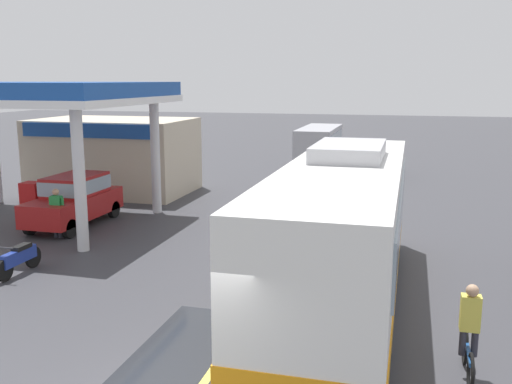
# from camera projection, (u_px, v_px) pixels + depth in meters

# --- Properties ---
(ground) EXTENTS (120.00, 120.00, 0.00)m
(ground) POSITION_uv_depth(u_px,v_px,m) (339.00, 188.00, 28.12)
(ground) COLOR #38383D
(lane_divider_stripe) EXTENTS (0.16, 50.00, 0.01)m
(lane_divider_stripe) POSITION_uv_depth(u_px,v_px,m) (324.00, 210.00, 23.38)
(lane_divider_stripe) COLOR #D8CC4C
(lane_divider_stripe) RESTS_ON ground
(wet_puddle_patch) EXTENTS (2.16, 3.91, 0.01)m
(wet_puddle_patch) POSITION_uv_depth(u_px,v_px,m) (195.00, 348.00, 11.32)
(wet_puddle_patch) COLOR #26282D
(wet_puddle_patch) RESTS_ON ground
(coach_bus_main) EXTENTS (2.60, 11.04, 3.69)m
(coach_bus_main) POSITION_uv_depth(u_px,v_px,m) (342.00, 233.00, 13.24)
(coach_bus_main) COLOR white
(coach_bus_main) RESTS_ON ground
(gas_station_roadside) EXTENTS (9.10, 11.95, 5.10)m
(gas_station_roadside) POSITION_uv_depth(u_px,v_px,m) (91.00, 140.00, 24.80)
(gas_station_roadside) COLOR #194799
(gas_station_roadside) RESTS_ON ground
(car_at_pump) EXTENTS (1.70, 4.20, 1.82)m
(car_at_pump) POSITION_uv_depth(u_px,v_px,m) (74.00, 198.00, 20.74)
(car_at_pump) COLOR maroon
(car_at_pump) RESTS_ON ground
(minibus_opposing_lane) EXTENTS (2.04, 6.13, 2.44)m
(minibus_opposing_lane) POSITION_uv_depth(u_px,v_px,m) (319.00, 144.00, 33.91)
(minibus_opposing_lane) COLOR #A5A5AD
(minibus_opposing_lane) RESTS_ON ground
(cyclist_on_shoulder) EXTENTS (0.34, 1.82, 1.72)m
(cyclist_on_shoulder) POSITION_uv_depth(u_px,v_px,m) (469.00, 335.00, 10.10)
(cyclist_on_shoulder) COLOR black
(cyclist_on_shoulder) RESTS_ON ground
(motorcycle_parked_forecourt) EXTENTS (0.55, 1.80, 0.92)m
(motorcycle_parked_forecourt) POSITION_uv_depth(u_px,v_px,m) (19.00, 258.00, 15.58)
(motorcycle_parked_forecourt) COLOR black
(motorcycle_parked_forecourt) RESTS_ON ground
(pedestrian_near_pump) EXTENTS (0.55, 0.22, 1.66)m
(pedestrian_near_pump) POSITION_uv_depth(u_px,v_px,m) (57.00, 210.00, 19.10)
(pedestrian_near_pump) COLOR #33333F
(pedestrian_near_pump) RESTS_ON ground
(car_trailing_behind_bus) EXTENTS (1.70, 4.20, 1.82)m
(car_trailing_behind_bus) POSITION_uv_depth(u_px,v_px,m) (379.00, 157.00, 31.49)
(car_trailing_behind_bus) COLOR #B2B2B7
(car_trailing_behind_bus) RESTS_ON ground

